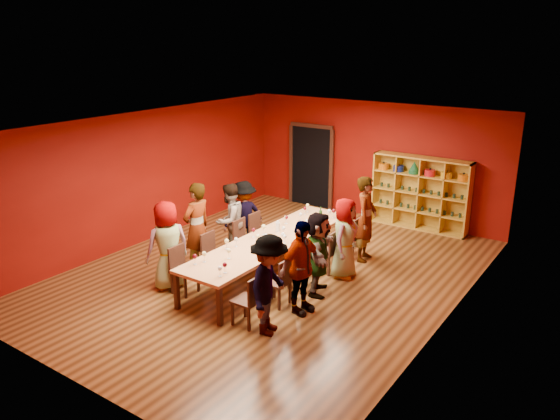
# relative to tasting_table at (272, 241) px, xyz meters

# --- Properties ---
(room_shell) EXTENTS (7.10, 9.10, 3.04)m
(room_shell) POSITION_rel_tasting_table_xyz_m (0.00, 0.00, 0.80)
(room_shell) COLOR #4D2D14
(room_shell) RESTS_ON ground
(tasting_table) EXTENTS (1.10, 4.50, 0.75)m
(tasting_table) POSITION_rel_tasting_table_xyz_m (0.00, 0.00, 0.00)
(tasting_table) COLOR tan
(tasting_table) RESTS_ON ground
(doorway) EXTENTS (1.40, 0.17, 2.30)m
(doorway) POSITION_rel_tasting_table_xyz_m (-1.80, 4.43, 0.42)
(doorway) COLOR black
(doorway) RESTS_ON ground
(shelving_unit) EXTENTS (2.40, 0.40, 1.80)m
(shelving_unit) POSITION_rel_tasting_table_xyz_m (1.40, 4.32, 0.28)
(shelving_unit) COLOR gold
(shelving_unit) RESTS_ON ground
(chair_person_left_0) EXTENTS (0.42, 0.42, 0.89)m
(chair_person_left_0) POSITION_rel_tasting_table_xyz_m (-0.91, -1.62, -0.20)
(chair_person_left_0) COLOR black
(chair_person_left_0) RESTS_ON ground
(person_left_0) EXTENTS (0.73, 0.94, 1.70)m
(person_left_0) POSITION_rel_tasting_table_xyz_m (-1.24, -1.62, 0.15)
(person_left_0) COLOR #141A39
(person_left_0) RESTS_ON ground
(chair_person_left_1) EXTENTS (0.42, 0.42, 0.89)m
(chair_person_left_1) POSITION_rel_tasting_table_xyz_m (-0.91, -0.75, -0.20)
(chair_person_left_1) COLOR black
(chair_person_left_1) RESTS_ON ground
(person_left_1) EXTENTS (0.52, 0.69, 1.86)m
(person_left_1) POSITION_rel_tasting_table_xyz_m (-1.30, -0.75, 0.23)
(person_left_1) COLOR #151A3C
(person_left_1) RESTS_ON ground
(chair_person_left_2) EXTENTS (0.42, 0.42, 0.89)m
(chair_person_left_2) POSITION_rel_tasting_table_xyz_m (-0.91, 0.23, -0.20)
(chair_person_left_2) COLOR black
(chair_person_left_2) RESTS_ON ground
(person_left_2) EXTENTS (0.43, 0.79, 1.62)m
(person_left_2) POSITION_rel_tasting_table_xyz_m (-1.27, 0.23, 0.11)
(person_left_2) COLOR #BF808C
(person_left_2) RESTS_ON ground
(chair_person_left_3) EXTENTS (0.42, 0.42, 0.89)m
(chair_person_left_3) POSITION_rel_tasting_table_xyz_m (-0.91, 0.77, -0.20)
(chair_person_left_3) COLOR black
(chair_person_left_3) RESTS_ON ground
(person_left_3) EXTENTS (0.71, 1.08, 1.55)m
(person_left_3) POSITION_rel_tasting_table_xyz_m (-1.32, 0.77, 0.08)
(person_left_3) COLOR #141839
(person_left_3) RESTS_ON ground
(chair_person_right_0) EXTENTS (0.42, 0.42, 0.89)m
(chair_person_right_0) POSITION_rel_tasting_table_xyz_m (0.91, -1.88, -0.20)
(chair_person_right_0) COLOR black
(chair_person_right_0) RESTS_ON ground
(person_right_0) EXTENTS (0.72, 1.15, 1.66)m
(person_right_0) POSITION_rel_tasting_table_xyz_m (1.29, -1.88, 0.13)
(person_right_0) COLOR #131A35
(person_right_0) RESTS_ON ground
(chair_person_right_1) EXTENTS (0.42, 0.42, 0.89)m
(chair_person_right_1) POSITION_rel_tasting_table_xyz_m (0.91, -1.02, -0.20)
(chair_person_right_1) COLOR black
(chair_person_right_1) RESTS_ON ground
(person_right_1) EXTENTS (0.58, 1.03, 1.67)m
(person_right_1) POSITION_rel_tasting_table_xyz_m (1.33, -1.02, 0.13)
(person_right_1) COLOR white
(person_right_1) RESTS_ON ground
(chair_person_right_2) EXTENTS (0.42, 0.42, 0.89)m
(chair_person_right_2) POSITION_rel_tasting_table_xyz_m (0.91, -0.22, -0.20)
(chair_person_right_2) COLOR black
(chair_person_right_2) RESTS_ON ground
(person_right_2) EXTENTS (0.99, 1.50, 1.58)m
(person_right_2) POSITION_rel_tasting_table_xyz_m (1.19, -0.22, 0.09)
(person_right_2) COLOR #49494E
(person_right_2) RESTS_ON ground
(chair_person_right_3) EXTENTS (0.42, 0.42, 0.89)m
(chair_person_right_3) POSITION_rel_tasting_table_xyz_m (0.91, 0.70, -0.20)
(chair_person_right_3) COLOR black
(chair_person_right_3) RESTS_ON ground
(person_right_3) EXTENTS (0.55, 0.85, 1.61)m
(person_right_3) POSITION_rel_tasting_table_xyz_m (1.24, 0.70, 0.11)
(person_right_3) COLOR #4B4C51
(person_right_3) RESTS_ON ground
(chair_person_right_4) EXTENTS (0.42, 0.42, 0.89)m
(chair_person_right_4) POSITION_rel_tasting_table_xyz_m (0.91, 1.72, -0.20)
(chair_person_right_4) COLOR black
(chair_person_right_4) RESTS_ON ground
(person_right_4) EXTENTS (0.61, 0.75, 1.82)m
(person_right_4) POSITION_rel_tasting_table_xyz_m (1.19, 1.72, 0.21)
(person_right_4) COLOR #45464A
(person_right_4) RESTS_ON ground
(wine_glass_0) EXTENTS (0.08, 0.08, 0.20)m
(wine_glass_0) POSITION_rel_tasting_table_xyz_m (-0.36, -1.81, 0.19)
(wine_glass_0) COLOR silver
(wine_glass_0) RESTS_ON tasting_table
(wine_glass_1) EXTENTS (0.08, 0.08, 0.21)m
(wine_glass_1) POSITION_rel_tasting_table_xyz_m (0.36, -0.95, 0.20)
(wine_glass_1) COLOR silver
(wine_glass_1) RESTS_ON tasting_table
(wine_glass_2) EXTENTS (0.07, 0.07, 0.18)m
(wine_glass_2) POSITION_rel_tasting_table_xyz_m (-0.12, 1.23, 0.18)
(wine_glass_2) COLOR silver
(wine_glass_2) RESTS_ON tasting_table
(wine_glass_3) EXTENTS (0.08, 0.08, 0.21)m
(wine_glass_3) POSITION_rel_tasting_table_xyz_m (-0.30, -1.64, 0.20)
(wine_glass_3) COLOR silver
(wine_glass_3) RESTS_ON tasting_table
(wine_glass_4) EXTENTS (0.07, 0.07, 0.19)m
(wine_glass_4) POSITION_rel_tasting_table_xyz_m (0.31, -0.77, 0.19)
(wine_glass_4) COLOR silver
(wine_glass_4) RESTS_ON tasting_table
(wine_glass_5) EXTENTS (0.09, 0.09, 0.22)m
(wine_glass_5) POSITION_rel_tasting_table_xyz_m (0.32, 1.70, 0.21)
(wine_glass_5) COLOR silver
(wine_glass_5) RESTS_ON tasting_table
(wine_glass_6) EXTENTS (0.08, 0.08, 0.19)m
(wine_glass_6) POSITION_rel_tasting_table_xyz_m (0.32, -1.94, 0.19)
(wine_glass_6) COLOR silver
(wine_glass_6) RESTS_ON tasting_table
(wine_glass_7) EXTENTS (0.08, 0.08, 0.19)m
(wine_glass_7) POSITION_rel_tasting_table_xyz_m (-0.34, -0.15, 0.19)
(wine_glass_7) COLOR silver
(wine_glass_7) RESTS_ON tasting_table
(wine_glass_8) EXTENTS (0.07, 0.07, 0.19)m
(wine_glass_8) POSITION_rel_tasting_table_xyz_m (-0.26, 0.89, 0.19)
(wine_glass_8) COLOR silver
(wine_glass_8) RESTS_ON tasting_table
(wine_glass_9) EXTENTS (0.09, 0.09, 0.22)m
(wine_glass_9) POSITION_rel_tasting_table_xyz_m (-0.26, 0.08, 0.21)
(wine_glass_9) COLOR silver
(wine_glass_9) RESTS_ON tasting_table
(wine_glass_10) EXTENTS (0.08, 0.08, 0.20)m
(wine_glass_10) POSITION_rel_tasting_table_xyz_m (-0.31, 1.82, 0.20)
(wine_glass_10) COLOR silver
(wine_glass_10) RESTS_ON tasting_table
(wine_glass_11) EXTENTS (0.09, 0.09, 0.22)m
(wine_glass_11) POSITION_rel_tasting_table_xyz_m (0.28, 0.86, 0.21)
(wine_glass_11) COLOR silver
(wine_glass_11) RESTS_ON tasting_table
(wine_glass_12) EXTENTS (0.07, 0.07, 0.18)m
(wine_glass_12) POSITION_rel_tasting_table_xyz_m (-0.28, 0.89, 0.18)
(wine_glass_12) COLOR silver
(wine_glass_12) RESTS_ON tasting_table
(wine_glass_13) EXTENTS (0.08, 0.08, 0.20)m
(wine_glass_13) POSITION_rel_tasting_table_xyz_m (0.30, -1.79, 0.19)
(wine_glass_13) COLOR silver
(wine_glass_13) RESTS_ON tasting_table
(wine_glass_14) EXTENTS (0.07, 0.07, 0.19)m
(wine_glass_14) POSITION_rel_tasting_table_xyz_m (0.36, -0.08, 0.19)
(wine_glass_14) COLOR silver
(wine_glass_14) RESTS_ON tasting_table
(wine_glass_15) EXTENTS (0.08, 0.08, 0.19)m
(wine_glass_15) POSITION_rel_tasting_table_xyz_m (0.09, 0.28, 0.19)
(wine_glass_15) COLOR silver
(wine_glass_15) RESTS_ON tasting_table
(wine_glass_16) EXTENTS (0.09, 0.09, 0.21)m
(wine_glass_16) POSITION_rel_tasting_table_xyz_m (-0.03, -0.42, 0.21)
(wine_glass_16) COLOR silver
(wine_glass_16) RESTS_ON tasting_table
(wine_glass_17) EXTENTS (0.08, 0.08, 0.21)m
(wine_glass_17) POSITION_rel_tasting_table_xyz_m (0.37, 1.81, 0.20)
(wine_glass_17) COLOR silver
(wine_glass_17) RESTS_ON tasting_table
(wine_glass_18) EXTENTS (0.07, 0.07, 0.18)m
(wine_glass_18) POSITION_rel_tasting_table_xyz_m (-0.31, -0.74, 0.18)
(wine_glass_18) COLOR silver
(wine_glass_18) RESTS_ON tasting_table
(wine_glass_19) EXTENTS (0.07, 0.07, 0.18)m
(wine_glass_19) POSITION_rel_tasting_table_xyz_m (0.30, 0.97, 0.18)
(wine_glass_19) COLOR silver
(wine_glass_19) RESTS_ON tasting_table
(wine_glass_20) EXTENTS (0.08, 0.08, 0.19)m
(wine_glass_20) POSITION_rel_tasting_table_xyz_m (0.27, -0.01, 0.19)
(wine_glass_20) COLOR silver
(wine_glass_20) RESTS_ON tasting_table
(wine_glass_21) EXTENTS (0.07, 0.07, 0.18)m
(wine_glass_21) POSITION_rel_tasting_table_xyz_m (-0.28, 1.67, 0.18)
(wine_glass_21) COLOR silver
(wine_glass_21) RESTS_ON tasting_table
(wine_glass_22) EXTENTS (0.08, 0.08, 0.21)m
(wine_glass_22) POSITION_rel_tasting_table_xyz_m (-0.37, -0.94, 0.20)
(wine_glass_22) COLOR silver
(wine_glass_22) RESTS_ON tasting_table
(wine_glass_23) EXTENTS (0.08, 0.08, 0.20)m
(wine_glass_23) POSITION_rel_tasting_table_xyz_m (-0.04, -1.27, 0.20)
(wine_glass_23) COLOR silver
(wine_glass_23) RESTS_ON tasting_table
(spittoon_bowl) EXTENTS (0.27, 0.27, 0.15)m
(spittoon_bowl) POSITION_rel_tasting_table_xyz_m (0.14, -0.20, 0.11)
(spittoon_bowl) COLOR silver
(spittoon_bowl) RESTS_ON tasting_table
(carafe_a) EXTENTS (0.11, 0.11, 0.23)m
(carafe_a) POSITION_rel_tasting_table_xyz_m (-0.13, 0.39, 0.16)
(carafe_a) COLOR silver
(carafe_a) RESTS_ON tasting_table
(carafe_b) EXTENTS (0.12, 0.12, 0.24)m
(carafe_b) POSITION_rel_tasting_table_xyz_m (0.13, -0.38, 0.16)
(carafe_b) COLOR silver
(carafe_b) RESTS_ON tasting_table
(wine_bottle) EXTENTS (0.08, 0.08, 0.29)m
(wine_bottle) POSITION_rel_tasting_table_xyz_m (0.20, 1.53, 0.16)
(wine_bottle) COLOR #163C19
(wine_bottle) RESTS_ON tasting_table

